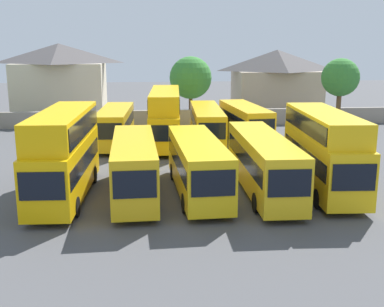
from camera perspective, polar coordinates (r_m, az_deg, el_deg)
name	(u,v)px	position (r m, az deg, el deg)	size (l,w,h in m)	color
ground	(177,138)	(47.04, -1.79, 1.82)	(140.00, 140.00, 0.00)	#4C4C4F
depot_boundary_wall	(173,118)	(53.88, -2.30, 4.21)	(56.00, 0.50, 1.80)	gray
bus_1	(64,150)	(29.28, -14.91, 0.37)	(3.04, 10.54, 5.20)	#F2B50A
bus_2	(134,164)	(29.00, -6.86, -1.29)	(2.75, 10.64, 3.48)	gold
bus_3	(197,163)	(29.30, 0.65, -1.16)	(2.97, 10.89, 3.38)	yellow
bus_4	(263,161)	(29.96, 8.40, -0.86)	(2.75, 11.92, 3.49)	yellow
bus_5	(324,147)	(30.80, 15.32, 0.71)	(3.20, 10.38, 4.95)	yellow
bus_6	(115,125)	(44.01, -9.04, 3.40)	(3.12, 10.32, 3.32)	gold
bus_7	(165,114)	(43.74, -3.19, 4.64)	(3.31, 12.12, 4.92)	yellow
bus_8	(207,123)	(44.08, 1.75, 3.59)	(3.01, 11.46, 3.34)	gold
bus_9	(245,122)	(45.01, 6.25, 3.78)	(3.29, 10.29, 3.44)	yellow
house_terrace_left	(60,80)	(63.13, -15.30, 8.43)	(11.33, 8.31, 9.02)	beige
house_terrace_centre	(276,81)	(64.65, 9.94, 8.43)	(11.27, 7.68, 8.22)	tan
tree_left_of_lot	(340,78)	(55.54, 17.13, 8.55)	(4.12, 4.12, 7.47)	brown
tree_right_of_lot	(191,78)	(56.06, -0.16, 8.93)	(4.86, 4.86, 7.60)	brown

